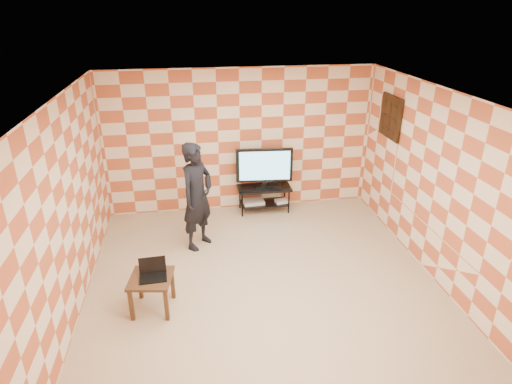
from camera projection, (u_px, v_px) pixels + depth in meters
floor at (262, 280)px, 6.30m from camera, size 5.00×5.00×0.00m
wall_back at (240, 141)px, 7.99m from camera, size 5.00×0.02×2.70m
wall_front at (316, 323)px, 3.49m from camera, size 5.00×0.02×2.70m
wall_left at (68, 210)px, 5.38m from camera, size 0.02×5.00×2.70m
wall_right at (435, 185)px, 6.10m from camera, size 0.02×5.00×2.70m
ceiling at (264, 96)px, 5.19m from camera, size 5.00×5.00×0.02m
wall_art at (391, 117)px, 7.25m from camera, size 0.04×0.72×0.72m
tv_stand at (264, 193)px, 8.21m from camera, size 1.02×0.46×0.50m
tv at (264, 166)px, 7.98m from camera, size 1.06×0.22×0.77m
dvd_player at (253, 202)px, 8.25m from camera, size 0.41×0.30×0.07m
game_console at (281, 201)px, 8.29m from camera, size 0.26×0.21×0.05m
side_table at (151, 283)px, 5.54m from camera, size 0.61×0.61×0.50m
laptop at (153, 273)px, 5.51m from camera, size 0.36×0.29×0.23m
person at (197, 196)px, 6.83m from camera, size 0.75×0.77×1.79m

